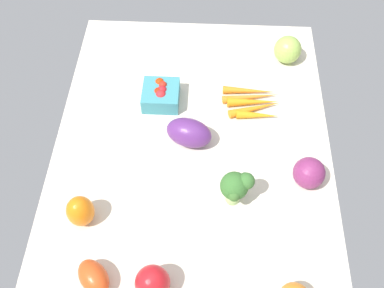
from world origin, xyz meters
TOP-DOWN VIEW (x-y plane):
  - tablecloth at (0.00, 0.00)cm, footprint 104.00×76.00cm
  - bell_pepper_red at (39.18, -6.74)cm, footprint 10.26×10.26cm
  - broccoli_head at (15.40, 11.51)cm, footprint 7.78×8.39cm
  - eggplant at (-2.31, -0.93)cm, footprint 11.08×14.32cm
  - bell_pepper_orange at (22.72, -25.71)cm, footprint 9.12×9.12cm
  - red_onion_center at (9.11, 30.22)cm, footprint 8.23×8.23cm
  - berry_basket at (-16.71, -9.90)cm, footprint 10.57×10.57cm
  - heirloom_tomato_green at (-35.85, 28.17)cm, footprint 8.55×8.55cm
  - carrot_bunch at (-16.30, 17.16)cm, footprint 12.03×17.60cm
  - roma_tomato at (38.05, -20.11)cm, footprint 10.80×10.46cm

SIDE VIEW (x-z plane):
  - tablecloth at x=0.00cm, z-range 0.00..2.00cm
  - carrot_bunch at x=-16.30cm, z-range 1.87..4.64cm
  - berry_basket at x=-16.71cm, z-range 1.85..7.83cm
  - roma_tomato at x=38.05cm, z-range 2.00..7.96cm
  - eggplant at x=-2.31cm, z-range 2.00..9.92cm
  - red_onion_center at x=9.11cm, z-range 2.00..10.23cm
  - heirloom_tomato_green at x=-35.85cm, z-range 2.00..10.55cm
  - bell_pepper_red at x=39.18cm, z-range 2.00..10.85cm
  - bell_pepper_orange at x=22.72cm, z-range 2.00..10.96cm
  - broccoli_head at x=15.40cm, z-range 3.44..13.99cm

